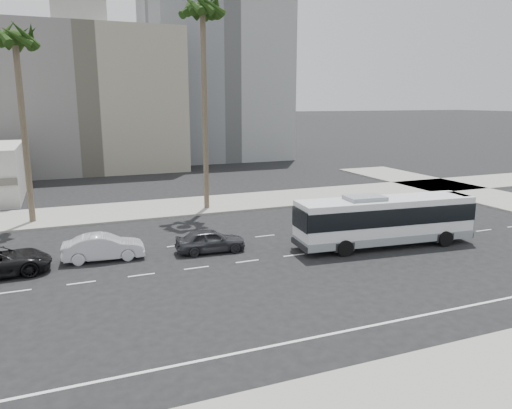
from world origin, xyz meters
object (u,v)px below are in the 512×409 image
car_b (104,247)px  palm_mid (15,42)px  city_bus (385,219)px  car_a (210,240)px  palm_near (203,13)px

car_b → palm_mid: size_ratio=0.32×
city_bus → car_a: 11.02m
city_bus → car_b: city_bus is taller
palm_near → palm_mid: (-13.48, 0.41, -2.72)m
car_b → palm_near: size_ratio=0.26×
palm_mid → car_a: bearing=-48.7°
car_a → palm_near: size_ratio=0.24×
palm_near → palm_mid: palm_near is taller
car_a → car_b: bearing=86.0°
city_bus → palm_mid: size_ratio=0.81×
car_a → palm_mid: size_ratio=0.29×
car_a → car_b: (-6.15, 0.88, 0.03)m
palm_near → palm_mid: 13.76m
city_bus → palm_near: palm_near is taller
car_b → palm_mid: palm_mid is taller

